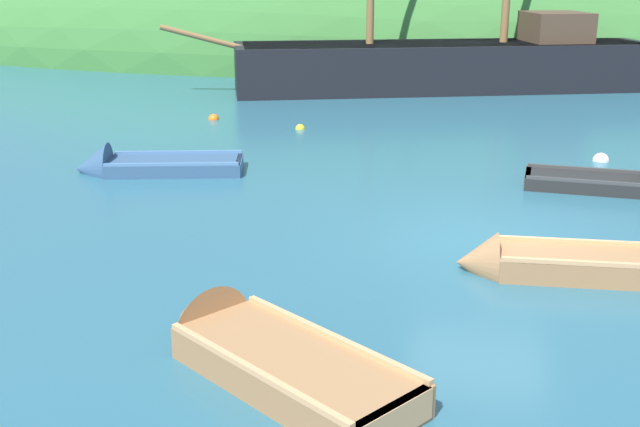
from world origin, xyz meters
name	(u,v)px	position (x,y,z in m)	size (l,w,h in m)	color
ground_plane	(485,241)	(0.00, 0.00, 0.00)	(120.00, 120.00, 0.00)	#285B70
shore_hill	(334,53)	(-8.24, 29.41, 0.00)	(50.45, 21.02, 13.39)	#387033
sailing_ship	(446,73)	(-1.59, 17.41, 0.64)	(18.02, 8.29, 10.83)	black
rowboat_near_dock	(144,168)	(-7.79, 3.24, 0.09)	(4.01, 2.14, 1.22)	#335175
rowboat_outer_left	(612,187)	(2.64, 3.83, 0.08)	(3.15, 1.39, 1.12)	black
rowboat_center	(546,266)	(0.94, -1.39, 0.13)	(3.16, 1.21, 1.00)	#9E7047
rowboat_outer_right	(259,356)	(-2.64, -5.15, 0.14)	(3.84, 3.20, 1.21)	#9E7047
buoy_yellow	(300,129)	(-5.37, 8.89, 0.00)	(0.29, 0.29, 0.29)	yellow
buoy_orange	(214,119)	(-8.35, 9.80, 0.00)	(0.34, 0.34, 0.34)	orange
buoy_white	(601,161)	(2.76, 6.55, 0.00)	(0.40, 0.40, 0.40)	white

